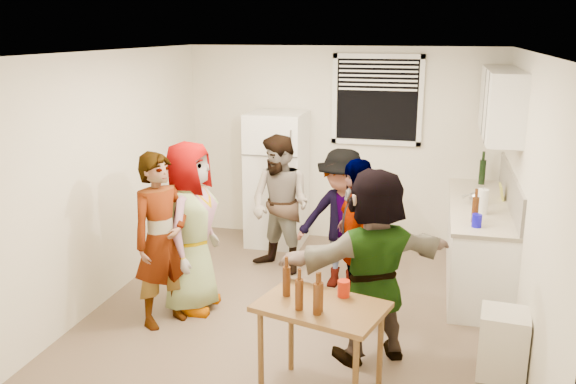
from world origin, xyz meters
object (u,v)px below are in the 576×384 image
(trash_bin, at_px, (503,346))
(guest_black, at_px, (354,323))
(blue_cup, at_px, (476,227))
(kettle, at_px, (476,204))
(beer_bottle_table, at_px, (319,311))
(beer_bottle_counter, at_px, (474,222))
(refrigerator, at_px, (277,179))
(red_cup, at_px, (343,296))
(guest_stripe, at_px, (166,321))
(wine_bottle, at_px, (481,184))
(guest_grey, at_px, (194,307))
(guest_back_left, at_px, (281,270))
(guest_back_right, at_px, (341,286))
(guest_orange, at_px, (370,356))

(trash_bin, relative_size, guest_black, 0.34)
(blue_cup, bearing_deg, kettle, 87.28)
(beer_bottle_table, bearing_deg, beer_bottle_counter, 60.08)
(refrigerator, height_order, trash_bin, refrigerator)
(red_cup, height_order, guest_stripe, red_cup)
(kettle, bearing_deg, guest_black, -136.05)
(wine_bottle, xyz_separation_m, guest_grey, (-2.81, -2.22, -0.90))
(kettle, distance_m, guest_black, 1.89)
(guest_back_left, distance_m, guest_back_right, 0.79)
(beer_bottle_counter, height_order, guest_black, beer_bottle_counter)
(guest_stripe, bearing_deg, guest_orange, -63.70)
(guest_back_left, bearing_deg, beer_bottle_counter, 10.64)
(guest_back_left, bearing_deg, kettle, 28.09)
(wine_bottle, distance_m, guest_orange, 3.05)
(beer_bottle_counter, relative_size, trash_bin, 0.45)
(guest_back_right, bearing_deg, beer_bottle_table, -77.71)
(guest_orange, bearing_deg, guest_back_right, -102.44)
(wine_bottle, height_order, blue_cup, wine_bottle)
(guest_back_left, relative_size, guest_black, 0.98)
(kettle, bearing_deg, blue_cup, -97.48)
(wine_bottle, bearing_deg, red_cup, -109.56)
(beer_bottle_table, xyz_separation_m, guest_back_left, (-0.93, 2.46, -0.76))
(kettle, distance_m, guest_orange, 2.21)
(red_cup, xyz_separation_m, guest_black, (-0.05, 1.07, -0.76))
(guest_grey, distance_m, guest_orange, 1.90)
(guest_grey, relative_size, guest_stripe, 1.03)
(red_cup, height_order, guest_back_left, red_cup)
(wine_bottle, xyz_separation_m, guest_stripe, (-2.95, -2.58, -0.90))
(trash_bin, bearing_deg, guest_grey, 169.15)
(wine_bottle, height_order, guest_black, wine_bottle)
(refrigerator, xyz_separation_m, beer_bottle_counter, (2.35, -1.43, 0.05))
(red_cup, bearing_deg, guest_orange, 71.62)
(kettle, xyz_separation_m, blue_cup, (-0.04, -0.79, 0.00))
(guest_stripe, bearing_deg, guest_black, -46.15)
(guest_stripe, bearing_deg, red_cup, -79.42)
(kettle, xyz_separation_m, red_cup, (-1.05, -2.32, -0.14))
(beer_bottle_table, bearing_deg, guest_orange, 69.54)
(refrigerator, relative_size, beer_bottle_counter, 6.93)
(refrigerator, height_order, guest_grey, refrigerator)
(kettle, height_order, guest_orange, kettle)
(wine_bottle, height_order, guest_grey, wine_bottle)
(blue_cup, distance_m, guest_stripe, 3.07)
(guest_grey, distance_m, guest_back_left, 1.29)
(guest_black, bearing_deg, red_cup, -24.04)
(red_cup, distance_m, guest_grey, 2.09)
(refrigerator, bearing_deg, blue_cup, -33.73)
(guest_black, xyz_separation_m, guest_orange, (0.21, -0.56, 0.00))
(beer_bottle_table, bearing_deg, trash_bin, 29.54)
(red_cup, bearing_deg, kettle, 65.56)
(refrigerator, relative_size, guest_black, 1.06)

